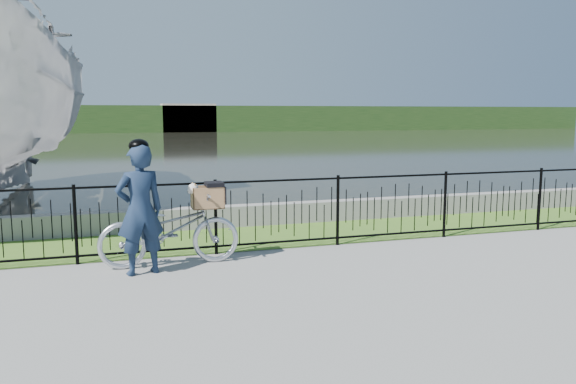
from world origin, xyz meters
name	(u,v)px	position (x,y,z in m)	size (l,w,h in m)	color
ground	(313,277)	(0.00, 0.00, 0.00)	(120.00, 120.00, 0.00)	gray
grass_strip	(263,236)	(0.00, 2.60, 0.00)	(60.00, 2.00, 0.01)	#466D22
water	(150,145)	(0.00, 33.00, 0.00)	(120.00, 120.00, 0.00)	#27271E
quay_wall	(249,215)	(0.00, 3.60, 0.20)	(60.00, 0.30, 0.40)	gray
fence	(279,214)	(0.00, 1.60, 0.58)	(14.00, 0.06, 1.15)	black
far_treeline	(134,119)	(0.00, 60.00, 1.50)	(120.00, 6.00, 3.00)	#27451A
far_building_right	(188,118)	(6.00, 58.50, 1.60)	(6.00, 3.00, 3.20)	#AB9F89
bicycle_rig	(170,229)	(-1.72, 1.16, 0.53)	(1.96, 0.68, 1.18)	silver
cyclist	(140,208)	(-2.14, 0.84, 0.89)	(0.72, 0.56, 1.81)	#16253E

